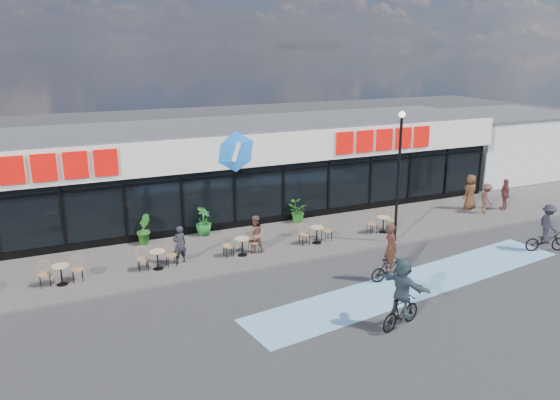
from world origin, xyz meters
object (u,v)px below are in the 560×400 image
pedestrian_a (505,194)px  cyclist_b (547,232)px  potted_plant_right (297,211)px  cyclist_a (390,259)px  potted_plant_mid (204,221)px  pedestrian_c (470,192)px  pedestrian_b (486,198)px  patron_right (255,234)px  patron_left (180,245)px  potted_plant_left (143,229)px  lamp_post (399,167)px

pedestrian_a → cyclist_b: (-2.91, -5.09, -0.06)m
potted_plant_right → cyclist_a: (0.13, -7.47, 0.22)m
potted_plant_right → cyclist_b: cyclist_b is taller
cyclist_b → potted_plant_mid: bearing=148.7°
potted_plant_mid → potted_plant_right: (4.69, -0.04, -0.12)m
cyclist_b → pedestrian_c: bearing=77.7°
potted_plant_right → cyclist_b: (7.97, -7.65, 0.22)m
potted_plant_mid → cyclist_b: bearing=-31.3°
pedestrian_c → potted_plant_mid: bearing=-22.3°
pedestrian_a → pedestrian_b: 1.39m
pedestrian_a → potted_plant_right: bearing=-78.7°
potted_plant_right → patron_right: patron_right is taller
patron_left → patron_right: bearing=167.0°
potted_plant_right → pedestrian_a: 11.17m
potted_plant_mid → pedestrian_a: pedestrian_a is taller
pedestrian_c → patron_left: bearing=-11.2°
potted_plant_right → cyclist_a: 7.48m
potted_plant_left → cyclist_a: 10.62m
potted_plant_right → patron_left: 7.09m
pedestrian_b → pedestrian_a: bearing=-66.0°
pedestrian_b → cyclist_a: 10.51m
cyclist_a → pedestrian_a: bearing=24.6°
potted_plant_mid → pedestrian_b: bearing=-10.9°
cyclist_a → lamp_post: bearing=51.3°
lamp_post → cyclist_a: bearing=-128.7°
lamp_post → pedestrian_b: (6.79, 1.57, -2.57)m
lamp_post → potted_plant_right: (-2.70, 4.26, -2.82)m
pedestrian_c → cyclist_b: cyclist_b is taller
potted_plant_right → patron_right: 4.46m
potted_plant_right → pedestrian_c: size_ratio=0.57×
pedestrian_a → pedestrian_c: size_ratio=0.89×
lamp_post → patron_left: (-9.21, 1.46, -2.58)m
potted_plant_mid → lamp_post: bearing=-30.2°
potted_plant_left → patron_right: bearing=-36.2°
patron_right → pedestrian_c: pedestrian_c is taller
potted_plant_mid → patron_left: 3.37m
lamp_post → potted_plant_mid: (-7.39, 4.30, -2.70)m
potted_plant_left → lamp_post: bearing=-23.1°
lamp_post → pedestrian_b: bearing=13.1°
patron_right → potted_plant_right: bearing=-131.4°
patron_right → cyclist_a: bearing=135.3°
potted_plant_mid → cyclist_b: (12.66, -7.68, 0.11)m
lamp_post → cyclist_b: 6.78m
patron_right → cyclist_a: 5.76m
lamp_post → patron_left: 9.68m
lamp_post → cyclist_a: (-2.57, -3.21, -2.60)m
potted_plant_mid → potted_plant_right: size_ratio=1.22×
patron_right → pedestrian_c: size_ratio=0.86×
lamp_post → potted_plant_left: (-10.08, 4.30, -2.70)m
pedestrian_a → patron_left: bearing=-64.6°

